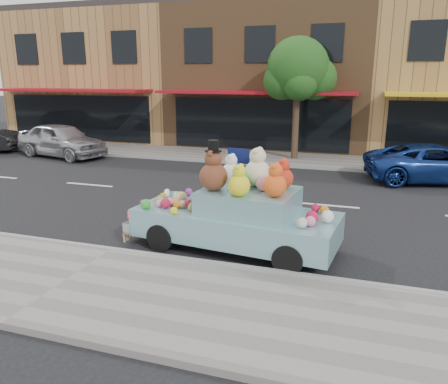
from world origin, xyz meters
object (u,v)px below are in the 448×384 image
at_px(street_tree, 298,74).
at_px(art_car, 237,213).
at_px(car_silver, 61,140).
at_px(car_blue, 436,163).

relative_size(street_tree, art_car, 1.12).
bearing_deg(art_car, car_silver, 149.23).
bearing_deg(street_tree, car_silver, -167.37).
bearing_deg(car_silver, car_blue, -77.27).
bearing_deg(art_car, street_tree, 98.52).
bearing_deg(car_blue, street_tree, 51.28).
xyz_separation_m(car_blue, art_car, (-4.91, -8.04, 0.15)).
relative_size(car_silver, art_car, 0.98).
bearing_deg(car_blue, art_car, 134.47).
relative_size(street_tree, car_silver, 1.15).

